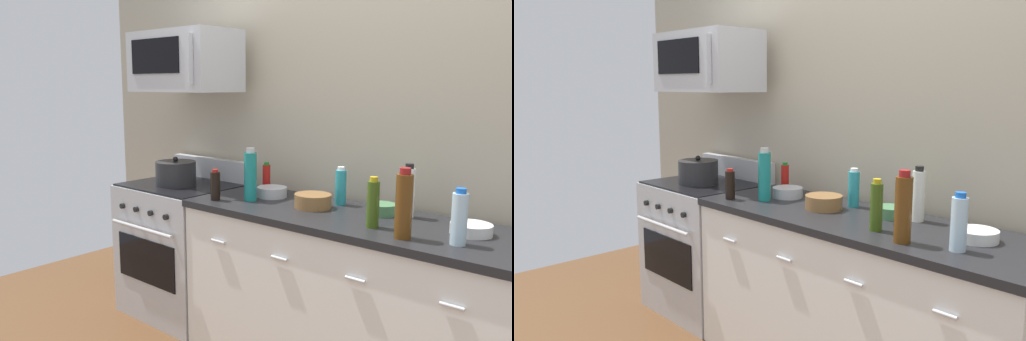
% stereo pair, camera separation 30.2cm
% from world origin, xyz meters
% --- Properties ---
extents(back_wall, '(5.01, 0.10, 2.70)m').
position_xyz_m(back_wall, '(0.00, 0.41, 1.35)').
color(back_wall, '#9E937F').
rests_on(back_wall, ground_plane).
extents(counter_unit, '(1.92, 0.66, 0.92)m').
position_xyz_m(counter_unit, '(0.00, -0.00, 0.46)').
color(counter_unit, white).
rests_on(counter_unit, ground_plane).
extents(range_oven, '(0.76, 0.69, 1.07)m').
position_xyz_m(range_oven, '(-1.33, 0.00, 0.47)').
color(range_oven, '#B7BABF').
rests_on(range_oven, ground_plane).
extents(microwave, '(0.74, 0.44, 0.40)m').
position_xyz_m(microwave, '(-1.33, 0.05, 1.75)').
color(microwave, '#B7BABF').
extents(bottle_sparkling_teal, '(0.07, 0.07, 0.31)m').
position_xyz_m(bottle_sparkling_teal, '(-0.64, -0.07, 1.07)').
color(bottle_sparkling_teal, '#197F7A').
rests_on(bottle_sparkling_teal, countertop_slab).
extents(bottle_dish_soap, '(0.06, 0.06, 0.22)m').
position_xyz_m(bottle_dish_soap, '(-0.18, 0.18, 1.02)').
color(bottle_dish_soap, teal).
rests_on(bottle_dish_soap, countertop_slab).
extents(bottle_vinegar_white, '(0.06, 0.06, 0.28)m').
position_xyz_m(bottle_vinegar_white, '(0.23, 0.17, 1.05)').
color(bottle_vinegar_white, silver).
rests_on(bottle_vinegar_white, countertop_slab).
extents(bottle_hot_sauce_red, '(0.05, 0.05, 0.19)m').
position_xyz_m(bottle_hot_sauce_red, '(-0.75, 0.21, 1.01)').
color(bottle_hot_sauce_red, '#B21914').
rests_on(bottle_hot_sauce_red, countertop_slab).
extents(bottle_soy_sauce_dark, '(0.06, 0.06, 0.19)m').
position_xyz_m(bottle_soy_sauce_dark, '(-0.80, -0.20, 1.01)').
color(bottle_soy_sauce_dark, black).
rests_on(bottle_soy_sauce_dark, countertop_slab).
extents(bottle_olive_oil, '(0.06, 0.06, 0.25)m').
position_xyz_m(bottle_olive_oil, '(0.19, -0.13, 1.04)').
color(bottle_olive_oil, '#385114').
rests_on(bottle_olive_oil, countertop_slab).
extents(bottle_water_clear, '(0.07, 0.07, 0.25)m').
position_xyz_m(bottle_water_clear, '(0.60, -0.13, 1.04)').
color(bottle_water_clear, silver).
rests_on(bottle_water_clear, countertop_slab).
extents(bottle_wine_amber, '(0.08, 0.08, 0.32)m').
position_xyz_m(bottle_wine_amber, '(0.38, -0.20, 1.07)').
color(bottle_wine_amber, '#59330F').
rests_on(bottle_wine_amber, countertop_slab).
extents(bowl_green_glaze, '(0.16, 0.16, 0.06)m').
position_xyz_m(bowl_green_glaze, '(0.11, 0.13, 0.95)').
color(bowl_green_glaze, '#477A4C').
rests_on(bowl_green_glaze, countertop_slab).
extents(bowl_steel_prep, '(0.18, 0.18, 0.06)m').
position_xyz_m(bowl_steel_prep, '(-0.60, 0.09, 0.95)').
color(bowl_steel_prep, '#B2B5BA').
rests_on(bowl_steel_prep, countertop_slab).
extents(bowl_white_ceramic, '(0.19, 0.19, 0.05)m').
position_xyz_m(bowl_white_ceramic, '(0.59, 0.06, 0.95)').
color(bowl_white_ceramic, white).
rests_on(bowl_white_ceramic, countertop_slab).
extents(bowl_wooden_salad, '(0.21, 0.21, 0.08)m').
position_xyz_m(bowl_wooden_salad, '(-0.26, 0.02, 0.96)').
color(bowl_wooden_salad, brown).
rests_on(bowl_wooden_salad, countertop_slab).
extents(stockpot, '(0.27, 0.27, 0.20)m').
position_xyz_m(stockpot, '(-1.33, -0.05, 1.00)').
color(stockpot, '#262628').
rests_on(stockpot, range_oven).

